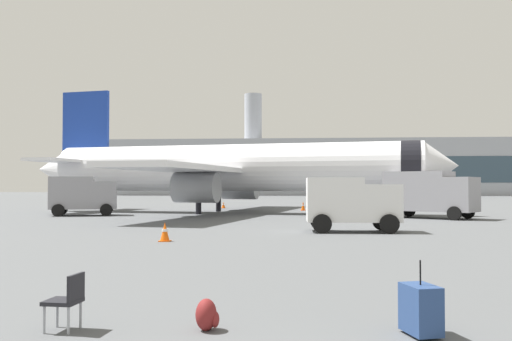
# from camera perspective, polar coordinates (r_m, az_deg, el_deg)

# --- Properties ---
(airplane_at_gate) EXTENTS (35.63, 32.33, 10.50)m
(airplane_at_gate) POSITION_cam_1_polar(r_m,az_deg,el_deg) (45.47, -2.72, 0.23)
(airplane_at_gate) COLOR white
(airplane_at_gate) RESTS_ON ground
(service_truck) EXTENTS (5.24, 3.68, 2.90)m
(service_truck) POSITION_cam_1_polar(r_m,az_deg,el_deg) (43.73, -17.28, -2.31)
(service_truck) COLOR gray
(service_truck) RESTS_ON ground
(fuel_truck) EXTENTS (6.28, 5.44, 3.20)m
(fuel_truck) POSITION_cam_1_polar(r_m,az_deg,el_deg) (39.91, 17.25, -2.14)
(fuel_truck) COLOR gray
(fuel_truck) RESTS_ON ground
(cargo_van) EXTENTS (4.44, 2.41, 2.60)m
(cargo_van) POSITION_cam_1_polar(r_m,az_deg,el_deg) (27.18, 9.71, -3.15)
(cargo_van) COLOR white
(cargo_van) RESTS_ON ground
(safety_cone_near) EXTENTS (0.44, 0.44, 0.64)m
(safety_cone_near) POSITION_cam_1_polar(r_m,az_deg,el_deg) (55.92, -3.35, -3.54)
(safety_cone_near) COLOR #F2590C
(safety_cone_near) RESTS_ON ground
(safety_cone_mid) EXTENTS (0.44, 0.44, 0.83)m
(safety_cone_mid) POSITION_cam_1_polar(r_m,az_deg,el_deg) (50.66, 4.83, -3.62)
(safety_cone_mid) COLOR #F2590C
(safety_cone_mid) RESTS_ON ground
(safety_cone_far) EXTENTS (0.44, 0.44, 0.77)m
(safety_cone_far) POSITION_cam_1_polar(r_m,az_deg,el_deg) (22.50, -9.29, -6.20)
(safety_cone_far) COLOR #F2590C
(safety_cone_far) RESTS_ON ground
(rolling_suitcase) EXTENTS (0.57, 0.73, 1.10)m
(rolling_suitcase) POSITION_cam_1_polar(r_m,az_deg,el_deg) (8.72, 16.46, -13.41)
(rolling_suitcase) COLOR navy
(rolling_suitcase) RESTS_ON ground
(traveller_backpack) EXTENTS (0.36, 0.40, 0.48)m
(traveller_backpack) POSITION_cam_1_polar(r_m,az_deg,el_deg) (8.74, -5.01, -14.50)
(traveller_backpack) COLOR maroon
(traveller_backpack) RESTS_ON ground
(gate_chair) EXTENTS (0.52, 0.52, 0.86)m
(gate_chair) POSITION_cam_1_polar(r_m,az_deg,el_deg) (9.09, -18.68, -12.22)
(gate_chair) COLOR black
(gate_chair) RESTS_ON ground
(terminal_building) EXTENTS (107.20, 17.91, 25.52)m
(terminal_building) POSITION_cam_1_polar(r_m,az_deg,el_deg) (140.20, 7.17, 0.30)
(terminal_building) COLOR #9EA3AD
(terminal_building) RESTS_ON ground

